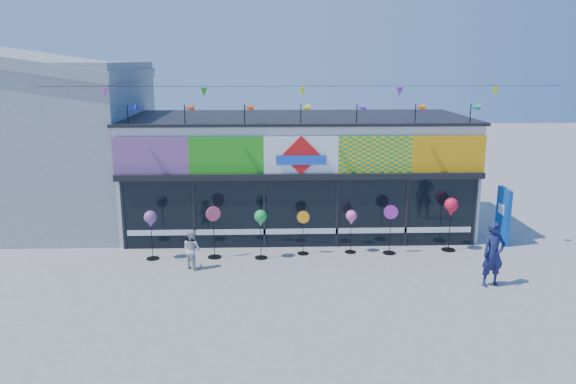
{
  "coord_description": "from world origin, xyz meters",
  "views": [
    {
      "loc": [
        -1.04,
        -14.37,
        6.09
      ],
      "look_at": [
        -0.47,
        2.0,
        2.22
      ],
      "focal_mm": 35.0,
      "sensor_mm": 36.0,
      "label": 1
    }
  ],
  "objects_px": {
    "child": "(192,249)",
    "blue_sign": "(503,216)",
    "adult_man": "(493,254)",
    "spinner_0": "(151,221)",
    "spinner_3": "(303,231)",
    "spinner_4": "(351,219)",
    "spinner_6": "(451,209)",
    "spinner_1": "(214,231)",
    "spinner_2": "(261,220)",
    "spinner_5": "(390,228)"
  },
  "relations": [
    {
      "from": "spinner_0",
      "to": "spinner_6",
      "type": "height_order",
      "value": "spinner_6"
    },
    {
      "from": "child",
      "to": "spinner_5",
      "type": "bearing_deg",
      "value": -129.29
    },
    {
      "from": "spinner_3",
      "to": "spinner_4",
      "type": "relative_size",
      "value": 1.01
    },
    {
      "from": "spinner_3",
      "to": "spinner_2",
      "type": "bearing_deg",
      "value": -165.53
    },
    {
      "from": "blue_sign",
      "to": "spinner_1",
      "type": "bearing_deg",
      "value": -172.59
    },
    {
      "from": "spinner_0",
      "to": "spinner_3",
      "type": "bearing_deg",
      "value": 3.68
    },
    {
      "from": "spinner_0",
      "to": "child",
      "type": "distance_m",
      "value": 1.72
    },
    {
      "from": "spinner_4",
      "to": "child",
      "type": "distance_m",
      "value": 5.11
    },
    {
      "from": "adult_man",
      "to": "child",
      "type": "bearing_deg",
      "value": 156.96
    },
    {
      "from": "spinner_4",
      "to": "spinner_6",
      "type": "relative_size",
      "value": 0.8
    },
    {
      "from": "spinner_1",
      "to": "spinner_2",
      "type": "relative_size",
      "value": 1.06
    },
    {
      "from": "spinner_4",
      "to": "spinner_2",
      "type": "bearing_deg",
      "value": -171.35
    },
    {
      "from": "blue_sign",
      "to": "spinner_2",
      "type": "relative_size",
      "value": 1.21
    },
    {
      "from": "spinner_1",
      "to": "spinner_0",
      "type": "bearing_deg",
      "value": -177.97
    },
    {
      "from": "spinner_3",
      "to": "child",
      "type": "xyz_separation_m",
      "value": [
        -3.38,
        -1.15,
        -0.15
      ]
    },
    {
      "from": "spinner_3",
      "to": "adult_man",
      "type": "distance_m",
      "value": 5.75
    },
    {
      "from": "spinner_2",
      "to": "spinner_4",
      "type": "distance_m",
      "value": 2.92
    },
    {
      "from": "spinner_5",
      "to": "spinner_4",
      "type": "bearing_deg",
      "value": 173.52
    },
    {
      "from": "blue_sign",
      "to": "spinner_0",
      "type": "relative_size",
      "value": 1.21
    },
    {
      "from": "spinner_5",
      "to": "spinner_6",
      "type": "height_order",
      "value": "spinner_6"
    },
    {
      "from": "spinner_1",
      "to": "spinner_3",
      "type": "distance_m",
      "value": 2.83
    },
    {
      "from": "child",
      "to": "spinner_2",
      "type": "bearing_deg",
      "value": -117.96
    },
    {
      "from": "blue_sign",
      "to": "child",
      "type": "xyz_separation_m",
      "value": [
        -10.21,
        -2.06,
        -0.35
      ]
    },
    {
      "from": "spinner_0",
      "to": "spinner_4",
      "type": "xyz_separation_m",
      "value": [
        6.28,
        0.4,
        -0.12
      ]
    },
    {
      "from": "spinner_3",
      "to": "adult_man",
      "type": "relative_size",
      "value": 0.78
    },
    {
      "from": "spinner_1",
      "to": "spinner_5",
      "type": "relative_size",
      "value": 1.04
    },
    {
      "from": "spinner_3",
      "to": "child",
      "type": "relative_size",
      "value": 1.19
    },
    {
      "from": "spinner_0",
      "to": "spinner_3",
      "type": "relative_size",
      "value": 1.1
    },
    {
      "from": "spinner_1",
      "to": "spinner_3",
      "type": "xyz_separation_m",
      "value": [
        2.82,
        0.24,
        -0.12
      ]
    },
    {
      "from": "blue_sign",
      "to": "spinner_4",
      "type": "xyz_separation_m",
      "value": [
        -5.28,
        -0.82,
        0.18
      ]
    },
    {
      "from": "spinner_4",
      "to": "spinner_6",
      "type": "height_order",
      "value": "spinner_6"
    },
    {
      "from": "spinner_0",
      "to": "spinner_5",
      "type": "distance_m",
      "value": 7.54
    },
    {
      "from": "spinner_1",
      "to": "spinner_3",
      "type": "height_order",
      "value": "spinner_1"
    },
    {
      "from": "spinner_5",
      "to": "child",
      "type": "relative_size",
      "value": 1.33
    },
    {
      "from": "spinner_4",
      "to": "adult_man",
      "type": "relative_size",
      "value": 0.77
    },
    {
      "from": "blue_sign",
      "to": "spinner_4",
      "type": "bearing_deg",
      "value": -170.57
    },
    {
      "from": "spinner_2",
      "to": "child",
      "type": "height_order",
      "value": "spinner_2"
    },
    {
      "from": "spinner_2",
      "to": "blue_sign",
      "type": "bearing_deg",
      "value": 8.76
    },
    {
      "from": "spinner_3",
      "to": "child",
      "type": "distance_m",
      "value": 3.58
    },
    {
      "from": "spinner_6",
      "to": "child",
      "type": "height_order",
      "value": "spinner_6"
    },
    {
      "from": "spinner_2",
      "to": "spinner_1",
      "type": "bearing_deg",
      "value": 175.72
    },
    {
      "from": "spinner_5",
      "to": "adult_man",
      "type": "distance_m",
      "value": 3.54
    },
    {
      "from": "spinner_2",
      "to": "spinner_6",
      "type": "bearing_deg",
      "value": 4.94
    },
    {
      "from": "spinner_2",
      "to": "adult_man",
      "type": "bearing_deg",
      "value": -20.87
    },
    {
      "from": "spinner_2",
      "to": "spinner_4",
      "type": "bearing_deg",
      "value": 8.65
    },
    {
      "from": "blue_sign",
      "to": "spinner_3",
      "type": "bearing_deg",
      "value": -171.78
    },
    {
      "from": "blue_sign",
      "to": "spinner_4",
      "type": "distance_m",
      "value": 5.35
    },
    {
      "from": "spinner_3",
      "to": "spinner_6",
      "type": "bearing_deg",
      "value": 2.19
    },
    {
      "from": "child",
      "to": "blue_sign",
      "type": "bearing_deg",
      "value": -128.0
    },
    {
      "from": "adult_man",
      "to": "child",
      "type": "height_order",
      "value": "adult_man"
    }
  ]
}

